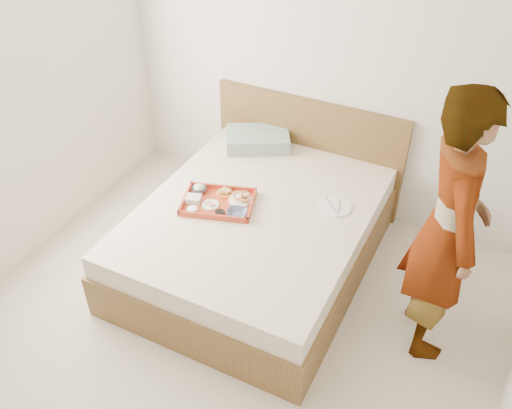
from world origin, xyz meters
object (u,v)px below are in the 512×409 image
(bed, at_px, (256,236))
(dinner_plate, at_px, (335,207))
(tray, at_px, (218,202))
(person, at_px, (448,229))

(bed, relative_size, dinner_plate, 8.38)
(tray, bearing_deg, dinner_plate, 7.19)
(bed, height_order, person, person)
(dinner_plate, bearing_deg, person, -24.92)
(tray, distance_m, dinner_plate, 0.84)
(bed, bearing_deg, tray, -162.38)
(bed, height_order, tray, tray)
(tray, distance_m, person, 1.60)
(bed, bearing_deg, person, -4.70)
(tray, bearing_deg, person, -18.02)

